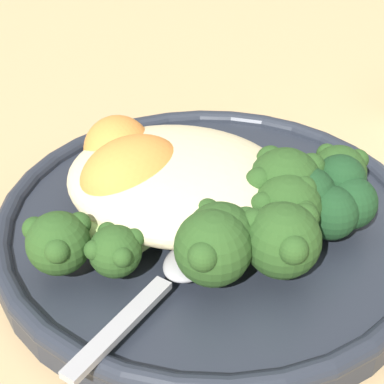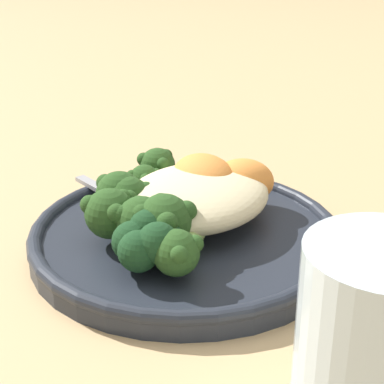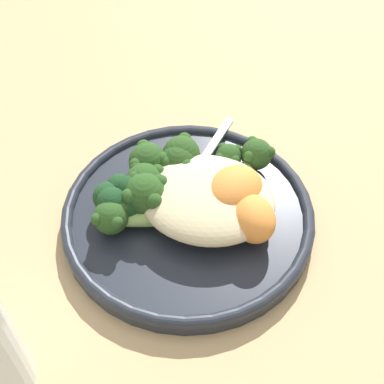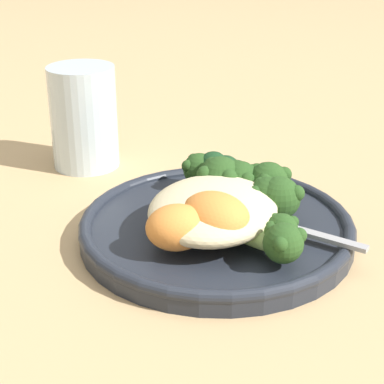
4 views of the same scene
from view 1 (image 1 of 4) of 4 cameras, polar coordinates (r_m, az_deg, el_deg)
name	(u,v)px [view 1 (image 1 of 4)]	position (r m, az deg, el deg)	size (l,w,h in m)	color
ground_plane	(201,222)	(0.40, 0.85, -2.68)	(4.00, 4.00, 0.00)	tan
plate	(211,225)	(0.38, 1.66, -2.92)	(0.25, 0.25, 0.02)	#232833
quinoa_mound	(179,181)	(0.36, -1.13, 0.97)	(0.13, 0.11, 0.04)	beige
broccoli_stalk_0	(101,227)	(0.34, -8.07, -3.08)	(0.08, 0.11, 0.03)	#8EB25B
broccoli_stalk_1	(140,233)	(0.34, -4.63, -3.66)	(0.04, 0.10, 0.03)	#8EB25B
broccoli_stalk_2	(211,236)	(0.33, 1.66, -3.90)	(0.06, 0.10, 0.04)	#8EB25B
broccoli_stalk_3	(218,231)	(0.33, 2.30, -3.50)	(0.06, 0.09, 0.04)	#8EB25B
broccoli_stalk_4	(275,235)	(0.33, 7.38, -3.85)	(0.09, 0.08, 0.04)	#8EB25B
broccoli_stalk_5	(276,205)	(0.35, 7.47, -1.18)	(0.09, 0.05, 0.04)	#8EB25B
broccoli_stalk_6	(277,185)	(0.36, 7.58, 0.64)	(0.09, 0.04, 0.04)	#8EB25B
broccoli_stalk_7	(297,177)	(0.38, 9.35, 1.32)	(0.12, 0.06, 0.03)	#8EB25B
sweet_potato_chunk_0	(121,147)	(0.39, -6.37, 4.00)	(0.05, 0.04, 0.04)	orange
sweet_potato_chunk_1	(133,176)	(0.36, -5.23, 1.41)	(0.07, 0.05, 0.04)	orange
kale_tuft	(329,196)	(0.36, 12.04, -0.33)	(0.05, 0.05, 0.04)	#193D1E
spoon	(176,276)	(0.32, -1.42, -7.48)	(0.04, 0.11, 0.01)	#A3A3A8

